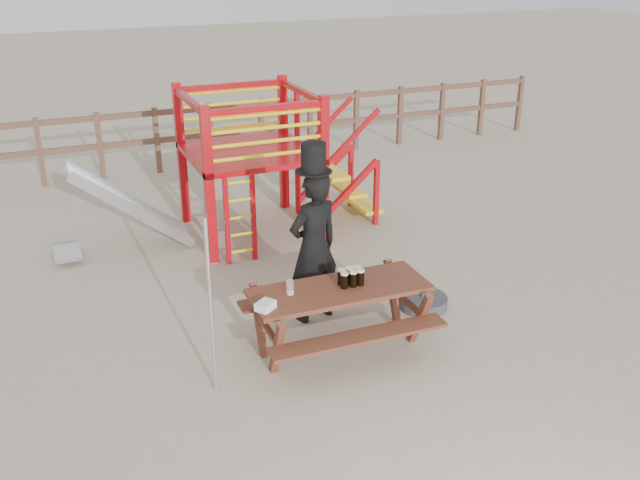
% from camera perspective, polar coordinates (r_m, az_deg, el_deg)
% --- Properties ---
extents(ground, '(60.00, 60.00, 0.00)m').
position_cam_1_polar(ground, '(7.49, 1.64, -9.26)').
color(ground, tan).
rests_on(ground, ground).
extents(back_fence, '(15.09, 0.09, 1.20)m').
position_cam_1_polar(back_fence, '(13.42, -10.84, 8.60)').
color(back_fence, brown).
rests_on(back_fence, ground).
extents(playground_fort, '(4.71, 1.84, 2.10)m').
position_cam_1_polar(playground_fort, '(10.16, -6.02, 6.20)').
color(playground_fort, '#AD0B11').
rests_on(playground_fort, ground).
extents(picnic_table, '(1.86, 1.30, 0.71)m').
position_cam_1_polar(picnic_table, '(7.40, 1.55, -5.65)').
color(picnic_table, brown).
rests_on(picnic_table, ground).
extents(man_with_hat, '(0.72, 0.57, 2.05)m').
position_cam_1_polar(man_with_hat, '(7.79, -0.50, -0.27)').
color(man_with_hat, black).
rests_on(man_with_hat, ground).
extents(metal_pole, '(0.04, 0.04, 1.77)m').
position_cam_1_polar(metal_pole, '(6.61, -8.73, -5.42)').
color(metal_pole, '#B2B2B7').
rests_on(metal_pole, ground).
extents(parasol_base, '(0.57, 0.57, 0.24)m').
position_cam_1_polar(parasol_base, '(8.46, 8.23, -4.90)').
color(parasol_base, '#37373C').
rests_on(parasol_base, ground).
extents(paper_bag, '(0.23, 0.22, 0.08)m').
position_cam_1_polar(paper_bag, '(6.87, -4.38, -5.26)').
color(paper_bag, white).
rests_on(paper_bag, picnic_table).
extents(stout_pints, '(0.26, 0.17, 0.17)m').
position_cam_1_polar(stout_pints, '(7.30, 2.50, -2.97)').
color(stout_pints, black).
rests_on(stout_pints, picnic_table).
extents(empty_glasses, '(0.08, 0.08, 0.15)m').
position_cam_1_polar(empty_glasses, '(7.12, -2.41, -3.84)').
color(empty_glasses, silver).
rests_on(empty_glasses, picnic_table).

